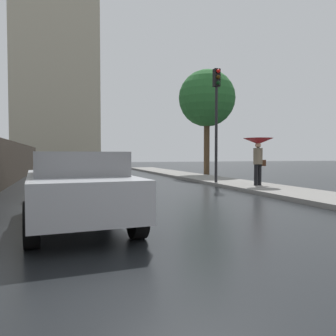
% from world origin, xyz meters
% --- Properties ---
extents(car_white_near_kerb, '(1.87, 4.18, 1.40)m').
position_xyz_m(car_white_near_kerb, '(-1.98, 10.81, 0.73)').
color(car_white_near_kerb, silver).
rests_on(car_white_near_kerb, ground).
extents(car_silver_far_ahead, '(2.01, 4.27, 1.37)m').
position_xyz_m(car_silver_far_ahead, '(-1.87, 4.98, 0.73)').
color(car_silver_far_ahead, '#B2B5BA').
rests_on(car_silver_far_ahead, ground).
extents(pedestrian_with_umbrella_near, '(1.14, 1.14, 1.82)m').
position_xyz_m(pedestrian_with_umbrella_near, '(5.13, 9.98, 1.63)').
color(pedestrian_with_umbrella_near, black).
rests_on(pedestrian_with_umbrella_near, sidewalk_strip).
extents(traffic_light, '(0.26, 0.39, 4.85)m').
position_xyz_m(traffic_light, '(4.26, 11.85, 3.46)').
color(traffic_light, black).
rests_on(traffic_light, sidewalk_strip).
extents(street_tree_near, '(3.51, 3.51, 6.59)m').
position_xyz_m(street_tree_near, '(6.57, 18.08, 4.81)').
color(street_tree_near, '#4C3823').
rests_on(street_tree_near, ground).
extents(distant_tower, '(13.84, 10.28, 38.47)m').
position_xyz_m(distant_tower, '(-2.47, 57.75, 16.32)').
color(distant_tower, '#B2A88E').
rests_on(distant_tower, ground).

